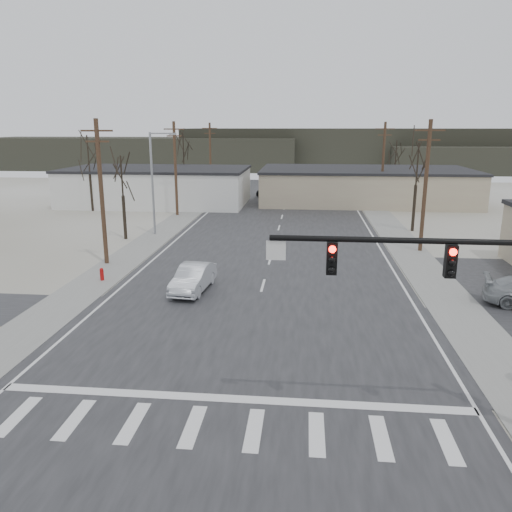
{
  "coord_description": "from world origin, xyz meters",
  "views": [
    {
      "loc": [
        2.45,
        -20.99,
        9.48
      ],
      "look_at": [
        -0.16,
        5.29,
        2.6
      ],
      "focal_mm": 35.0,
      "sensor_mm": 36.0,
      "label": 1
    }
  ],
  "objects": [
    {
      "name": "car_far_b",
      "position": [
        -2.89,
        48.96,
        0.82
      ],
      "size": [
        3.17,
        4.88,
        1.55
      ],
      "primitive_type": "imported",
      "rotation": [
        0.0,
        0.0,
        -0.32
      ],
      "color": "black",
      "rests_on": "main_road"
    },
    {
      "name": "hill_left",
      "position": [
        -35.0,
        92.0,
        3.5
      ],
      "size": [
        70.0,
        18.0,
        7.0
      ],
      "primitive_type": "cube",
      "color": "#333026",
      "rests_on": "ground"
    },
    {
      "name": "tree_left_near",
      "position": [
        -13.0,
        20.0,
        5.23
      ],
      "size": [
        3.3,
        3.3,
        7.35
      ],
      "color": "#2B241A",
      "rests_on": "ground"
    },
    {
      "name": "streetlight_main",
      "position": [
        -10.8,
        22.0,
        5.09
      ],
      "size": [
        2.4,
        0.25,
        9.0
      ],
      "color": "gray",
      "rests_on": "ground"
    },
    {
      "name": "hill_center",
      "position": [
        15.0,
        96.0,
        4.5
      ],
      "size": [
        80.0,
        18.0,
        9.0
      ],
      "primitive_type": "cube",
      "color": "#333026",
      "rests_on": "ground"
    },
    {
      "name": "tree_right_far",
      "position": [
        15.0,
        52.0,
        5.58
      ],
      "size": [
        3.52,
        3.52,
        7.84
      ],
      "color": "#2B241A",
      "rests_on": "ground"
    },
    {
      "name": "sedan_crossing",
      "position": [
        -4.02,
        6.63,
        0.81
      ],
      "size": [
        2.06,
        4.8,
        1.54
      ],
      "primitive_type": "imported",
      "rotation": [
        0.0,
        0.0,
        -0.09
      ],
      "color": "#B2B6BD",
      "rests_on": "main_road"
    },
    {
      "name": "main_road",
      "position": [
        0.0,
        15.0,
        0.02
      ],
      "size": [
        18.0,
        110.0,
        0.05
      ],
      "primitive_type": "cube",
      "color": "#242427",
      "rests_on": "ground"
    },
    {
      "name": "sidewalk_right",
      "position": [
        10.6,
        20.0,
        0.03
      ],
      "size": [
        3.0,
        90.0,
        0.06
      ],
      "primitive_type": "cube",
      "color": "gray",
      "rests_on": "ground"
    },
    {
      "name": "upole_left_c",
      "position": [
        -11.5,
        32.0,
        5.22
      ],
      "size": [
        2.2,
        0.3,
        10.0
      ],
      "color": "#4A3022",
      "rests_on": "ground"
    },
    {
      "name": "tree_left_far",
      "position": [
        -14.0,
        46.0,
        6.28
      ],
      "size": [
        3.96,
        3.96,
        8.82
      ],
      "color": "#2B241A",
      "rests_on": "ground"
    },
    {
      "name": "tree_left_mid",
      "position": [
        -22.0,
        34.0,
        6.28
      ],
      "size": [
        3.96,
        3.96,
        8.82
      ],
      "color": "#2B241A",
      "rests_on": "ground"
    },
    {
      "name": "tree_right_mid",
      "position": [
        12.5,
        26.0,
        5.93
      ],
      "size": [
        3.74,
        3.74,
        8.33
      ],
      "color": "#2B241A",
      "rests_on": "ground"
    },
    {
      "name": "upole_left_d",
      "position": [
        -11.5,
        52.0,
        5.22
      ],
      "size": [
        2.2,
        0.3,
        10.0
      ],
      "color": "#4A3022",
      "rests_on": "ground"
    },
    {
      "name": "cross_road",
      "position": [
        0.0,
        0.0,
        0.02
      ],
      "size": [
        90.0,
        10.0,
        0.04
      ],
      "primitive_type": "cube",
      "color": "#242427",
      "rests_on": "ground"
    },
    {
      "name": "upole_left_b",
      "position": [
        -11.5,
        12.0,
        5.22
      ],
      "size": [
        2.2,
        0.3,
        10.0
      ],
      "color": "#4A3022",
      "rests_on": "ground"
    },
    {
      "name": "building_left_far",
      "position": [
        -16.0,
        40.0,
        2.26
      ],
      "size": [
        22.3,
        12.3,
        4.5
      ],
      "color": "silver",
      "rests_on": "ground"
    },
    {
      "name": "sidewalk_left",
      "position": [
        -10.6,
        20.0,
        0.03
      ],
      "size": [
        3.0,
        90.0,
        0.06
      ],
      "primitive_type": "cube",
      "color": "gray",
      "rests_on": "ground"
    },
    {
      "name": "traffic_signal_mast",
      "position": [
        7.89,
        -6.2,
        4.67
      ],
      "size": [
        8.95,
        0.43,
        7.2
      ],
      "color": "black",
      "rests_on": "ground"
    },
    {
      "name": "building_right_far",
      "position": [
        10.0,
        44.0,
        2.15
      ],
      "size": [
        26.3,
        14.3,
        4.3
      ],
      "color": "tan",
      "rests_on": "ground"
    },
    {
      "name": "fire_hydrant",
      "position": [
        -10.2,
        8.0,
        0.45
      ],
      "size": [
        0.24,
        0.24,
        0.87
      ],
      "color": "#A50C0C",
      "rests_on": "ground"
    },
    {
      "name": "car_far_a",
      "position": [
        -0.29,
        50.31,
        0.79
      ],
      "size": [
        2.13,
        5.17,
        1.49
      ],
      "primitive_type": "imported",
      "rotation": [
        0.0,
        0.0,
        3.13
      ],
      "color": "black",
      "rests_on": "main_road"
    },
    {
      "name": "upole_right_b",
      "position": [
        11.5,
        40.0,
        5.22
      ],
      "size": [
        2.2,
        0.3,
        10.0
      ],
      "color": "#4A3022",
      "rests_on": "ground"
    },
    {
      "name": "ground",
      "position": [
        0.0,
        0.0,
        0.0
      ],
      "size": [
        140.0,
        140.0,
        0.0
      ],
      "primitive_type": "plane",
      "color": "silver",
      "rests_on": "ground"
    },
    {
      "name": "upole_right_a",
      "position": [
        11.5,
        18.0,
        5.22
      ],
      "size": [
        2.2,
        0.3,
        10.0
      ],
      "color": "#4A3022",
      "rests_on": "ground"
    }
  ]
}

